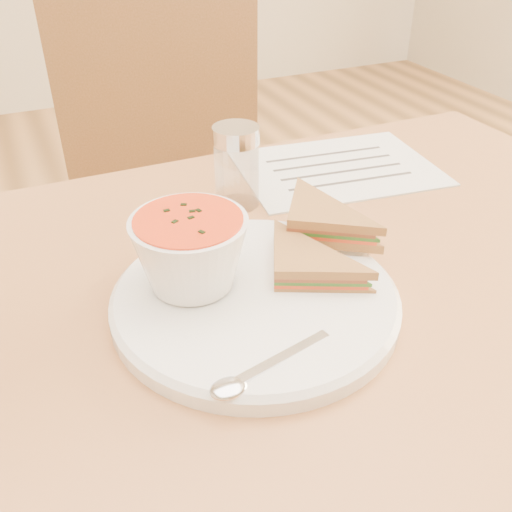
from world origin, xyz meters
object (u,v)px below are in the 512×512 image
plate (255,300)px  condiment_shaker (237,167)px  chair_far (168,245)px  soup_bowl (191,255)px  dining_table (311,453)px

plate → condiment_shaker: size_ratio=2.70×
chair_far → soup_bowl: chair_far is taller
condiment_shaker → dining_table: bearing=-74.9°
plate → condiment_shaker: bearing=72.0°
dining_table → chair_far: chair_far is taller
chair_far → condiment_shaker: bearing=110.6°
dining_table → condiment_shaker: (-0.05, 0.17, 0.43)m
dining_table → condiment_shaker: condiment_shaker is taller
chair_far → plate: bearing=101.9°
chair_far → soup_bowl: (-0.11, -0.53, 0.32)m
chair_far → soup_bowl: 0.63m
chair_far → condiment_shaker: (0.02, -0.34, 0.32)m
chair_far → plate: size_ratio=3.14×
dining_table → plate: size_ratio=3.23×
dining_table → soup_bowl: 0.47m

